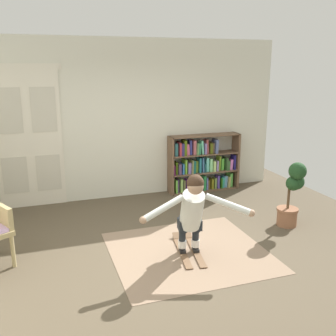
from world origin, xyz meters
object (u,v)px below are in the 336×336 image
(skis_pair, at_px, (188,249))
(person_skier, at_px, (192,209))
(bookshelf, at_px, (202,165))
(potted_plant, at_px, (292,194))

(skis_pair, relative_size, person_skier, 0.71)
(bookshelf, xyz_separation_m, person_skier, (-1.26, -2.56, 0.16))
(potted_plant, xyz_separation_m, skis_pair, (-1.81, -0.28, -0.50))
(bookshelf, distance_m, potted_plant, 2.16)
(skis_pair, bearing_deg, person_skier, -99.30)
(bookshelf, distance_m, person_skier, 2.86)
(potted_plant, bearing_deg, bookshelf, 105.70)
(bookshelf, xyz_separation_m, skis_pair, (-1.22, -2.36, -0.49))
(bookshelf, height_order, skis_pair, bookshelf)
(potted_plant, height_order, person_skier, person_skier)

